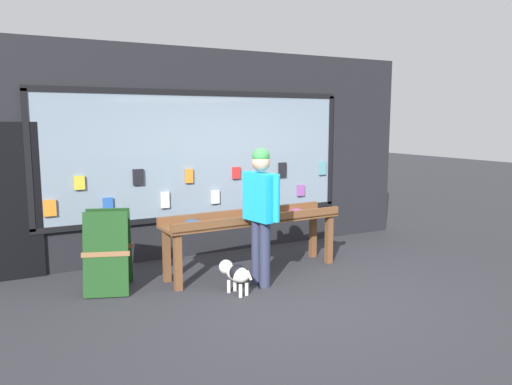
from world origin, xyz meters
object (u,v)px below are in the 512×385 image
object	(u,v)px
display_table_main	(253,224)
small_dog	(236,273)
sandwich_board_sign	(108,250)
person_browsing	(261,205)

from	to	relation	value
display_table_main	small_dog	world-z (taller)	display_table_main
display_table_main	small_dog	xyz separation A→B (m)	(-0.60, -0.69, -0.43)
sandwich_board_sign	small_dog	bearing A→B (deg)	-12.57
person_browsing	sandwich_board_sign	distance (m)	1.99
display_table_main	person_browsing	xyz separation A→B (m)	(-0.18, -0.57, 0.37)
person_browsing	small_dog	bearing A→B (deg)	95.95
display_table_main	sandwich_board_sign	distance (m)	1.97
small_dog	sandwich_board_sign	xyz separation A→B (m)	(-1.36, 0.84, 0.26)
display_table_main	sandwich_board_sign	xyz separation A→B (m)	(-1.95, 0.15, -0.17)
person_browsing	sandwich_board_sign	bearing A→B (deg)	57.71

